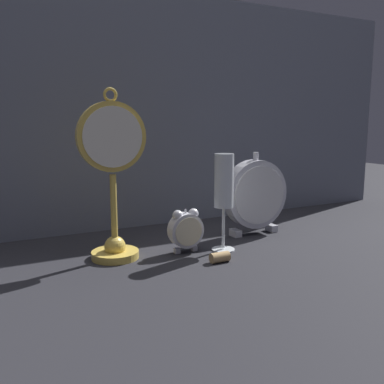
{
  "coord_description": "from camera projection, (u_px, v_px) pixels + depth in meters",
  "views": [
    {
      "loc": [
        -0.45,
        -0.8,
        0.3
      ],
      "look_at": [
        0.0,
        0.08,
        0.13
      ],
      "focal_mm": 40.0,
      "sensor_mm": 36.0,
      "label": 1
    }
  ],
  "objects": [
    {
      "name": "ground_plane",
      "position": [
        208.0,
        256.0,
        0.95
      ],
      "size": [
        4.0,
        4.0,
        0.0
      ],
      "primitive_type": "plane",
      "color": "#232328"
    },
    {
      "name": "fabric_backdrop_drape",
      "position": [
        152.0,
        112.0,
        1.18
      ],
      "size": [
        1.7,
        0.01,
        0.64
      ],
      "primitive_type": "cube",
      "color": "slate",
      "rests_on": "ground_plane"
    },
    {
      "name": "pocket_watch_on_stand",
      "position": [
        113.0,
        181.0,
        0.91
      ],
      "size": [
        0.15,
        0.1,
        0.36
      ],
      "color": "gold",
      "rests_on": "ground_plane"
    },
    {
      "name": "alarm_clock_twin_bell",
      "position": [
        186.0,
        229.0,
        0.97
      ],
      "size": [
        0.08,
        0.03,
        0.1
      ],
      "color": "silver",
      "rests_on": "ground_plane"
    },
    {
      "name": "mantel_clock_silver",
      "position": [
        255.0,
        195.0,
        1.11
      ],
      "size": [
        0.18,
        0.04,
        0.22
      ],
      "color": "silver",
      "rests_on": "ground_plane"
    },
    {
      "name": "champagne_flute",
      "position": [
        224.0,
        187.0,
        0.97
      ],
      "size": [
        0.05,
        0.05,
        0.22
      ],
      "color": "silver",
      "rests_on": "ground_plane"
    },
    {
      "name": "wine_cork",
      "position": [
        220.0,
        257.0,
        0.91
      ],
      "size": [
        0.04,
        0.02,
        0.02
      ],
      "primitive_type": "cylinder",
      "rotation": [
        0.0,
        1.57,
        0.0
      ],
      "color": "tan",
      "rests_on": "ground_plane"
    }
  ]
}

